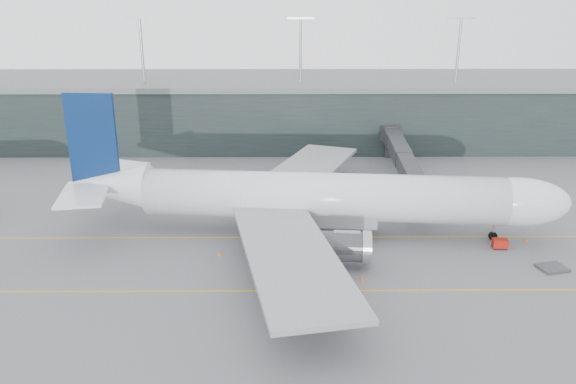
{
  "coord_description": "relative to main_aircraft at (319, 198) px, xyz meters",
  "views": [
    {
      "loc": [
        1.29,
        -79.35,
        32.64
      ],
      "look_at": [
        1.85,
        -4.0,
        6.99
      ],
      "focal_mm": 35.0,
      "sensor_mm": 36.0,
      "label": 1
    }
  ],
  "objects": [
    {
      "name": "ground",
      "position": [
        -6.37,
        2.86,
        -5.74
      ],
      "size": [
        320.0,
        320.0,
        0.0
      ],
      "primitive_type": "plane",
      "color": "#5D5C61",
      "rests_on": "ground"
    },
    {
      "name": "uld_a",
      "position": [
        -11.23,
        13.66,
        -4.88
      ],
      "size": [
        2.11,
        1.86,
        1.64
      ],
      "rotation": [
        0.0,
        0.0,
        0.26
      ],
      "color": "#3A3A3F",
      "rests_on": "ground"
    },
    {
      "name": "cone_wing_port",
      "position": [
        1.62,
        12.81,
        -5.4
      ],
      "size": [
        0.42,
        0.42,
        0.67
      ],
      "primitive_type": "cone",
      "color": "orange",
      "rests_on": "ground"
    },
    {
      "name": "baggage_dolly",
      "position": [
        29.38,
        -11.67,
        -5.53
      ],
      "size": [
        4.0,
        3.5,
        0.34
      ],
      "primitive_type": "cube",
      "rotation": [
        0.0,
        0.0,
        0.24
      ],
      "color": "#37363B",
      "rests_on": "ground"
    },
    {
      "name": "uld_c",
      "position": [
        -6.55,
        13.05,
        -4.87
      ],
      "size": [
        2.08,
        1.8,
        1.66
      ],
      "rotation": [
        0.0,
        0.0,
        -0.2
      ],
      "color": "#3A3A3F",
      "rests_on": "ground"
    },
    {
      "name": "taxiline_b",
      "position": [
        -6.37,
        -17.14,
        -5.73
      ],
      "size": [
        160.0,
        0.25,
        0.02
      ],
      "primitive_type": "cube",
      "color": "orange",
      "rests_on": "ground"
    },
    {
      "name": "gse_cart",
      "position": [
        24.95,
        -5.25,
        -4.97
      ],
      "size": [
        2.13,
        1.46,
        1.38
      ],
      "rotation": [
        0.0,
        0.0,
        -0.09
      ],
      "color": "#9E150B",
      "rests_on": "ground"
    },
    {
      "name": "uld_b",
      "position": [
        -9.1,
        14.61,
        -4.9
      ],
      "size": [
        2.08,
        1.85,
        1.6
      ],
      "rotation": [
        0.0,
        0.0,
        0.29
      ],
      "color": "#3A3A3F",
      "rests_on": "ground"
    },
    {
      "name": "cone_wing_stbd",
      "position": [
        4.48,
        -14.53,
        -5.37
      ],
      "size": [
        0.46,
        0.46,
        0.74
      ],
      "primitive_type": "cone",
      "color": "#D6420B",
      "rests_on": "ground"
    },
    {
      "name": "taxiline_lead_main",
      "position": [
        -1.37,
        22.86,
        -5.73
      ],
      "size": [
        0.25,
        60.0,
        0.02
      ],
      "primitive_type": "cube",
      "color": "orange",
      "rests_on": "ground"
    },
    {
      "name": "terminal",
      "position": [
        -6.38,
        60.86,
        1.88
      ],
      "size": [
        240.0,
        36.0,
        29.0
      ],
      "color": "#1D2728",
      "rests_on": "ground"
    },
    {
      "name": "main_aircraft",
      "position": [
        0.0,
        0.0,
        0.0
      ],
      "size": [
        72.97,
        68.29,
        20.45
      ],
      "rotation": [
        0.0,
        0.0,
        -0.09
      ],
      "color": "white",
      "rests_on": "ground"
    },
    {
      "name": "jet_bridge",
      "position": [
        16.72,
        29.21,
        -0.35
      ],
      "size": [
        6.99,
        47.3,
        7.2
      ],
      "rotation": [
        0.0,
        0.0,
        -0.07
      ],
      "color": "#29292D",
      "rests_on": "ground"
    },
    {
      "name": "cone_tail",
      "position": [
        -13.85,
        -7.29,
        -5.43
      ],
      "size": [
        0.39,
        0.39,
        0.62
      ],
      "primitive_type": "cone",
      "color": "orange",
      "rests_on": "ground"
    },
    {
      "name": "cone_nose",
      "position": [
        29.52,
        -3.18,
        -5.41
      ],
      "size": [
        0.42,
        0.42,
        0.66
      ],
      "primitive_type": "cone",
      "color": "#CE5A0B",
      "rests_on": "ground"
    },
    {
      "name": "taxiline_a",
      "position": [
        -6.37,
        -1.14,
        -5.73
      ],
      "size": [
        160.0,
        0.25,
        0.02
      ],
      "primitive_type": "cube",
      "color": "orange",
      "rests_on": "ground"
    }
  ]
}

